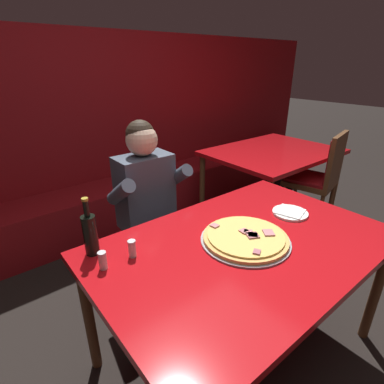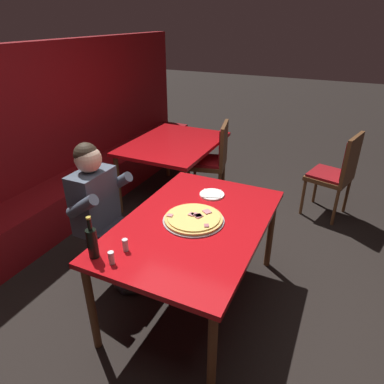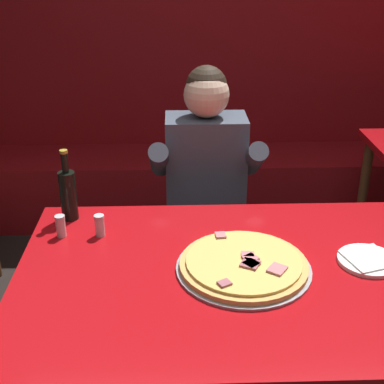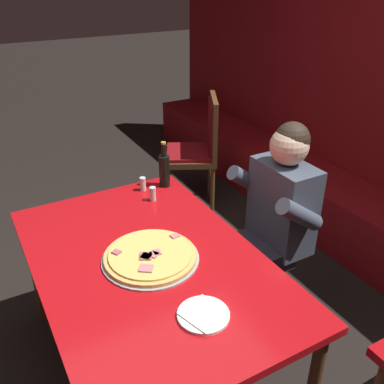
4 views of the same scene
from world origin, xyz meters
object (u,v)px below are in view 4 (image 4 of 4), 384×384
Objects in this scene: pizza at (150,256)px; dining_chair_side_aisle at (199,145)px; shaker_oregano at (153,195)px; diner_seated_blue_shirt at (270,221)px; beer_bottle at (164,170)px; shaker_parmesan at (143,185)px; plate_white_paper at (203,315)px; main_dining_table at (149,271)px.

dining_chair_side_aisle is at bearing 142.80° from pizza.
shaker_oregano is 0.07× the size of diner_seated_blue_shirt.
beer_bottle is 3.40× the size of shaker_parmesan.
plate_white_paper is 1.12m from shaker_parmesan.
shaker_oregano is (-0.51, 0.25, 0.02)m from pizza.
diner_seated_blue_shirt is (-0.52, 0.74, -0.07)m from plate_white_paper.
diner_seated_blue_shirt reaches higher than dining_chair_side_aisle.
shaker_oregano is 0.69m from diner_seated_blue_shirt.
dining_chair_side_aisle is at bearing 142.43° from main_dining_table.
diner_seated_blue_shirt is at bearing 42.33° from shaker_parmesan.
shaker_parmesan is 0.15m from shaker_oregano.
shaker_oregano is at bearing -46.44° from beer_bottle.
shaker_oregano reaches higher than plate_white_paper.
shaker_parmesan is (-0.66, 0.25, 0.02)m from pizza.
beer_bottle is 0.23× the size of diner_seated_blue_shirt.
main_dining_table is 1.20× the size of diner_seated_blue_shirt.
pizza reaches higher than plate_white_paper.
beer_bottle is 0.16m from shaker_parmesan.
pizza is at bearing -31.05° from beer_bottle.
diner_seated_blue_shirt is at bearing 50.60° from shaker_oregano.
main_dining_table is 0.58m from shaker_oregano.
plate_white_paper is 0.20× the size of dining_chair_side_aisle.
pizza is 1.88m from dining_chair_side_aisle.
shaker_parmesan is at bearing -93.65° from beer_bottle.
pizza is 5.34× the size of shaker_oregano.
diner_seated_blue_shirt is 1.45m from dining_chair_side_aisle.
beer_bottle reaches higher than pizza.
plate_white_paper is 2.44× the size of shaker_oregano.
pizza is 0.76m from beer_bottle.
diner_seated_blue_shirt reaches higher than shaker_oregano.
main_dining_table is 1.49× the size of dining_chair_side_aisle.
dining_chair_side_aisle reaches higher than main_dining_table.
dining_chair_side_aisle is at bearing 165.92° from diner_seated_blue_shirt.
beer_bottle reaches higher than shaker_oregano.
beer_bottle reaches higher than main_dining_table.
diner_seated_blue_shirt is (0.58, 0.53, -0.10)m from shaker_parmesan.
beer_bottle is 3.40× the size of shaker_oregano.
shaker_oregano is at bearing -129.40° from diner_seated_blue_shirt.
pizza is 0.45× the size of dining_chair_side_aisle.
shaker_oregano is at bearing 153.01° from main_dining_table.
plate_white_paper is 1.15m from beer_bottle.
beer_bottle is (-1.09, 0.36, 0.10)m from plate_white_paper.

